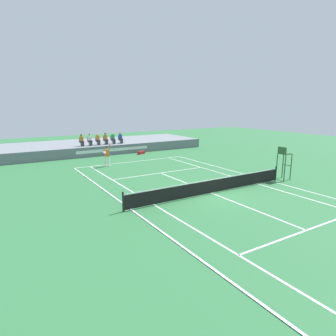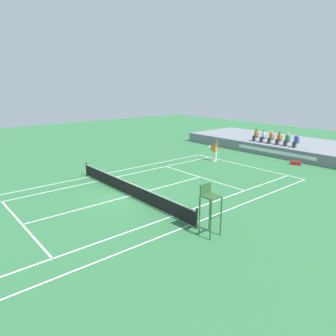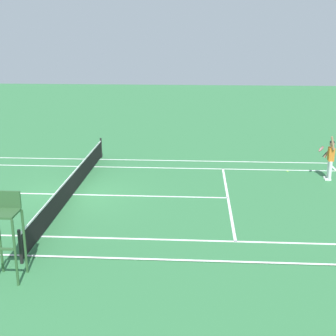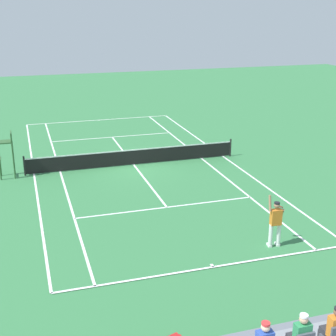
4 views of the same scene
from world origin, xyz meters
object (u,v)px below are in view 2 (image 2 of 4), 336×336
Objects in this scene: spectator_seated_4 at (287,140)px; equipment_bag at (296,163)px; spectator_seated_0 at (256,135)px; spectator_seated_3 at (279,139)px; spectator_seated_1 at (263,136)px; spectator_seated_2 at (271,137)px; umpire_chair at (210,204)px; tennis_player at (215,151)px; spectator_seated_5 at (296,141)px; tennis_ball at (193,161)px.

spectator_seated_4 is 3.66m from equipment_bag.
spectator_seated_0 and spectator_seated_3 have the same top height.
spectator_seated_0 is 3.55m from spectator_seated_4.
spectator_seated_2 is at bearing 0.00° from spectator_seated_1.
tennis_player is at bearing 130.47° from umpire_chair.
spectator_seated_1 and spectator_seated_3 have the same top height.
tennis_player is (-0.57, -6.80, -0.66)m from spectator_seated_1.
spectator_seated_3 is 1.00× the size of spectator_seated_5.
spectator_seated_2 reaches higher than tennis_player.
spectator_seated_3 is at bearing 111.71° from umpire_chair.
spectator_seated_4 reaches higher than equipment_bag.
umpire_chair is (8.03, -17.93, -0.10)m from spectator_seated_2.
spectator_seated_2 is at bearing 180.00° from spectator_seated_4.
spectator_seated_5 is at bearing 0.00° from spectator_seated_0.
umpire_chair is at bearing -75.78° from equipment_bag.
spectator_seated_5 is at bearing 0.00° from spectator_seated_3.
spectator_seated_1 is 20.03m from umpire_chair.
spectator_seated_0 is at bearing 84.54° from tennis_ball.
spectator_seated_1 is 8.75m from tennis_ball.
tennis_player reaches higher than tennis_ball.
equipment_bag is at bearing -22.13° from spectator_seated_0.
tennis_ball is at bearing -107.07° from spectator_seated_2.
spectator_seated_1 is at bearing 180.00° from spectator_seated_4.
umpire_chair is at bearing -70.72° from spectator_seated_4.
spectator_seated_5 reaches higher than tennis_player.
equipment_bag is (2.33, -2.39, -1.50)m from spectator_seated_4.
spectator_seated_4 is 1.00× the size of spectator_seated_5.
spectator_seated_0 and spectator_seated_2 have the same top height.
spectator_seated_0 is 1.33× the size of equipment_bag.
tennis_player is at bearing -109.14° from spectator_seated_3.
spectator_seated_0 is at bearing 92.70° from tennis_player.
tennis_player is (-2.36, -6.80, -0.66)m from spectator_seated_3.
spectator_seated_0 is 2.68m from spectator_seated_3.
spectator_seated_3 is at bearing 0.00° from spectator_seated_0.
spectator_seated_4 is at bearing 0.00° from spectator_seated_0.
spectator_seated_0 is at bearing 157.87° from equipment_bag.
spectator_seated_2 is 4.98m from equipment_bag.
umpire_chair is at bearing -63.53° from spectator_seated_1.
spectator_seated_5 is (4.46, 0.00, 0.00)m from spectator_seated_0.
spectator_seated_4 is 7.55m from tennis_player.
tennis_ball is (-1.69, -8.42, -1.62)m from spectator_seated_1.
equipment_bag is (5.56, 4.41, -0.83)m from tennis_player.
umpire_chair is at bearing -61.29° from spectator_seated_0.
spectator_seated_4 is (3.55, 0.00, 0.00)m from spectator_seated_0.
spectator_seated_0 reaches higher than tennis_ball.
spectator_seated_5 is at bearing 106.63° from umpire_chair.
spectator_seated_3 is at bearing 67.53° from tennis_ball.
tennis_player is at bearing -94.79° from spectator_seated_1.
spectator_seated_5 is (0.91, 0.00, 0.00)m from spectator_seated_4.
equipment_bag is (3.20, -2.39, -1.50)m from spectator_seated_3.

